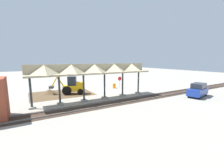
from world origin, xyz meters
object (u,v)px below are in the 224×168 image
Objects in this scene: stop_sign at (120,80)px; distant_parked_car at (198,90)px; backhoe at (73,86)px; traffic_barrel at (114,86)px.

distant_parked_car is (-6.31, 11.58, -0.60)m from stop_sign.
backhoe is 8.31m from traffic_barrel.
stop_sign is 0.42× the size of backhoe.
distant_parked_car is at bearing 145.00° from backhoe.
backhoe is (9.31, 0.65, -0.32)m from stop_sign.
traffic_barrel is at bearing -58.03° from distant_parked_car.
traffic_barrel is at bearing -14.28° from stop_sign.
stop_sign is at bearing 165.72° from traffic_barrel.
stop_sign is 1.60m from traffic_barrel.
traffic_barrel is (1.10, -0.28, -1.13)m from stop_sign.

